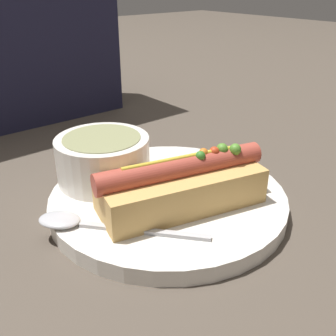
{
  "coord_description": "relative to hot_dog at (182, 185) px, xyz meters",
  "views": [
    {
      "loc": [
        -0.25,
        -0.3,
        0.24
      ],
      "look_at": [
        0.0,
        0.0,
        0.05
      ],
      "focal_mm": 42.0,
      "sensor_mm": 36.0,
      "label": 1
    }
  ],
  "objects": [
    {
      "name": "dinner_plate",
      "position": [
        0.01,
        0.03,
        -0.03
      ],
      "size": [
        0.27,
        0.27,
        0.02
      ],
      "color": "white",
      "rests_on": "ground_plane"
    },
    {
      "name": "ground_plane",
      "position": [
        0.01,
        0.03,
        -0.04
      ],
      "size": [
        4.0,
        4.0,
        0.0
      ],
      "primitive_type": "plane",
      "color": "#4C4238"
    },
    {
      "name": "hot_dog",
      "position": [
        0.0,
        0.0,
        0.0
      ],
      "size": [
        0.19,
        0.11,
        0.06
      ],
      "rotation": [
        0.0,
        0.0,
        -0.26
      ],
      "color": "tan",
      "rests_on": "dinner_plate"
    },
    {
      "name": "spoon",
      "position": [
        -0.1,
        0.04,
        -0.02
      ],
      "size": [
        0.12,
        0.14,
        0.01
      ],
      "rotation": [
        0.0,
        0.0,
        2.26
      ],
      "color": "#B7B7BC",
      "rests_on": "dinner_plate"
    },
    {
      "name": "soup_bowl",
      "position": [
        -0.03,
        0.1,
        0.01
      ],
      "size": [
        0.11,
        0.11,
        0.05
      ],
      "color": "silver",
      "rests_on": "dinner_plate"
    }
  ]
}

